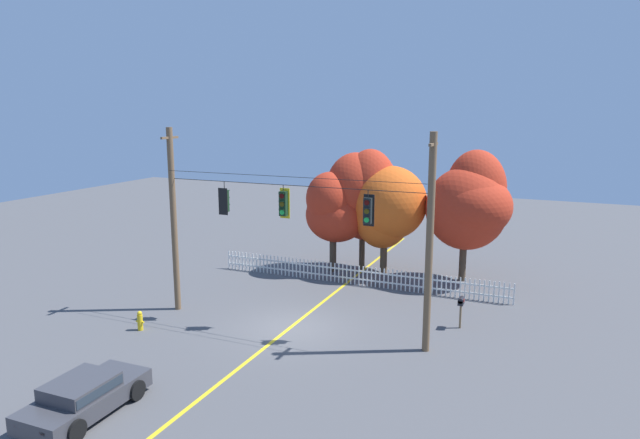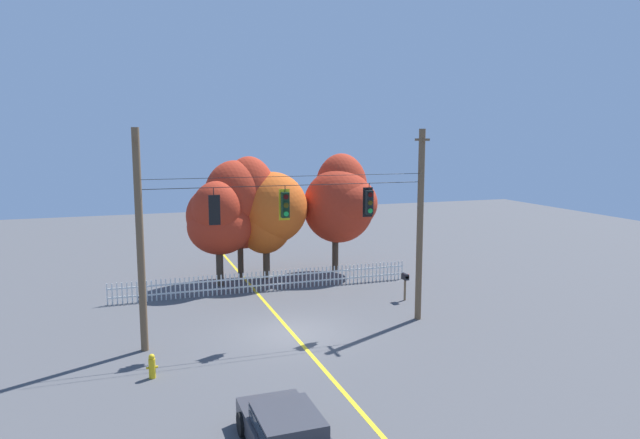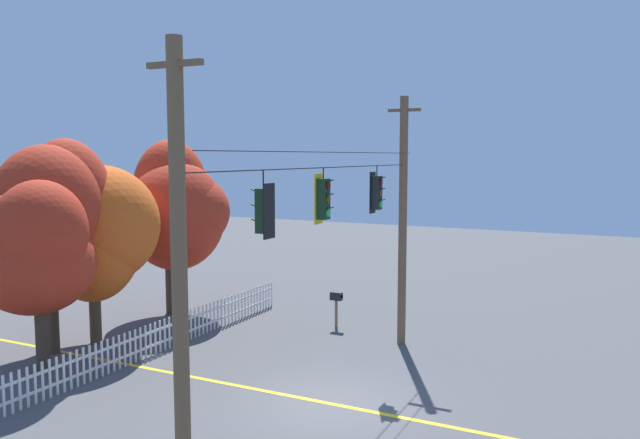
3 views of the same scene
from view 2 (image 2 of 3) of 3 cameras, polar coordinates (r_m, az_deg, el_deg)
The scene contains 14 objects.
ground at distance 23.62m, azimuth -2.79°, elevation -11.24°, with size 80.00×80.00×0.00m, color #4C4C4F.
lane_centerline_stripe at distance 23.62m, azimuth -2.79°, elevation -11.23°, with size 0.16×36.00×0.01m, color gold.
signal_support_span at distance 22.58m, azimuth -2.86°, elevation -1.18°, with size 11.68×1.10×8.21m.
traffic_signal_northbound_secondary at distance 21.79m, azimuth -10.51°, elevation 0.98°, with size 0.43×0.38×1.40m.
traffic_signal_southbound_primary at distance 22.37m, azimuth -3.49°, elevation 1.47°, with size 0.43×0.38×1.37m.
traffic_signal_eastbound_side at distance 23.58m, azimuth 4.89°, elevation 1.71°, with size 0.43×0.38×1.41m.
white_picket_fence at distance 29.75m, azimuth -5.30°, elevation -6.11°, with size 15.52×0.06×1.04m.
autumn_maple_near_fence at distance 30.75m, azimuth -10.14°, elevation 0.07°, with size 3.48×3.46×5.62m.
autumn_maple_mid at distance 31.60m, azimuth -7.72°, elevation 1.62°, with size 4.00×3.43×6.84m.
autumn_oak_far_east at distance 31.73m, azimuth -5.14°, elevation 0.84°, with size 4.06×3.83×5.98m.
autumn_maple_far_west at distance 33.24m, azimuth 2.08°, elevation 1.87°, with size 4.38×3.99×6.93m.
parked_car at distance 15.18m, azimuth -3.34°, elevation -20.33°, with size 1.95×3.99×1.15m.
fire_hydrant at distance 20.16m, azimuth -16.38°, elevation -13.83°, with size 0.38×0.22×0.82m.
roadside_mailbox at distance 28.14m, azimuth 8.47°, elevation -5.81°, with size 0.25×0.44×1.34m.
Camera 2 is at (-6.18, -21.40, 7.85)m, focal length 32.15 mm.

